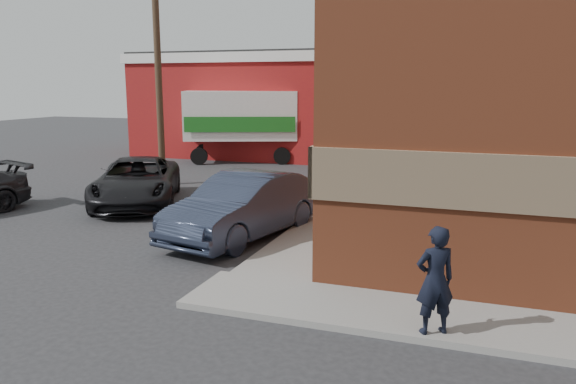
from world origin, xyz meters
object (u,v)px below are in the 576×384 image
Objects in this scene: man at (435,280)px; box_truck at (255,121)px; warehouse at (290,104)px; sedan at (244,206)px; suv_a at (137,181)px; utility_pole at (158,63)px.

box_truck is at bearing -90.18° from man.
warehouse is 17.80m from sedan.
man is 0.31× the size of suv_a.
man is 12.47m from suv_a.
utility_pole is 1.19× the size of box_truck.
suv_a is at bearing -91.21° from warehouse.
utility_pole is at bearing -118.55° from box_truck.
utility_pole reaches higher than suv_a.
suv_a is at bearing -71.01° from utility_pole.
man is at bearing -42.64° from utility_pole.
box_truck is (-10.52, 17.80, 1.08)m from man.
sedan is at bearing -74.46° from warehouse.
sedan is 0.93× the size of suv_a.
warehouse is 2.96× the size of suv_a.
warehouse is 1.81× the size of utility_pole.
warehouse is 3.86m from box_truck.
utility_pole is at bearing 82.01° from suv_a.
sedan is at bearing -44.09° from utility_pole.
warehouse reaches higher than box_truck.
man is 0.23× the size of box_truck.
suv_a is (1.19, -3.47, -3.98)m from utility_pole.
warehouse is 2.16× the size of box_truck.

